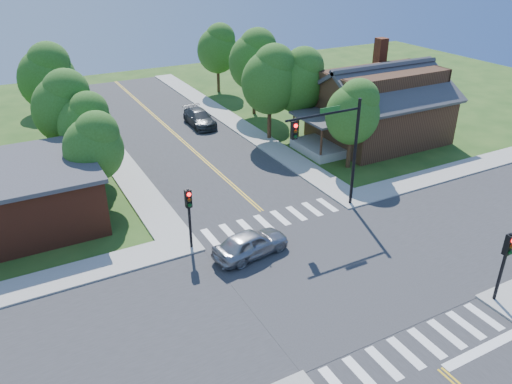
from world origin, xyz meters
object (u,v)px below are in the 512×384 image
signal_pole_nw (189,208)px  car_silver (251,244)px  signal_pole_se (506,255)px  house_ne (380,102)px  car_dgrey (200,118)px  signal_mast_ne (334,140)px

signal_pole_nw → car_silver: signal_pole_nw is taller
signal_pole_se → house_ne: house_ne is taller
signal_pole_se → car_dgrey: 30.70m
signal_pole_se → car_dgrey: bearing=95.1°
house_ne → car_dgrey: (-12.21, 10.66, -2.60)m
signal_pole_nw → house_ne: size_ratio=0.29×
signal_pole_nw → car_dgrey: signal_pole_nw is taller
house_ne → car_silver: (-18.06, -10.80, -2.58)m
signal_pole_se → signal_pole_nw: bearing=135.0°
signal_pole_nw → car_dgrey: (8.50, 19.32, -1.94)m
signal_pole_se → house_ne: (9.51, 19.86, 0.67)m
signal_pole_se → car_silver: size_ratio=0.82×
house_ne → car_silver: house_ne is taller
signal_pole_nw → signal_pole_se: bearing=-45.0°
signal_mast_ne → car_silver: signal_mast_ne is taller
signal_pole_se → house_ne: size_ratio=0.29×
signal_mast_ne → car_dgrey: signal_mast_ne is taller
car_silver → signal_mast_ne: bearing=-81.5°
signal_mast_ne → signal_pole_se: bearing=-81.4°
signal_pole_se → car_dgrey: size_ratio=0.75×
signal_pole_se → signal_mast_ne: bearing=98.6°
car_silver → signal_pole_se: bearing=-145.6°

